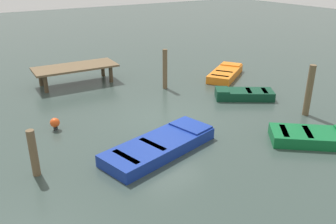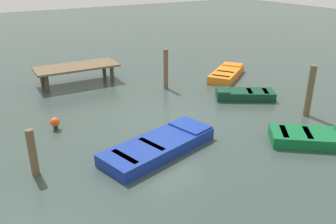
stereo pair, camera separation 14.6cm
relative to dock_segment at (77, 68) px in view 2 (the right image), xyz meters
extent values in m
plane|color=#33423D|center=(1.61, -6.49, -0.83)|extent=(80.00, 80.00, 0.00)
cube|color=brown|center=(0.00, 0.00, 0.07)|extent=(4.25, 1.91, 0.10)
cylinder|color=#473927|center=(1.70, 0.56, -0.40)|extent=(0.20, 0.20, 0.85)
cylinder|color=#473927|center=(1.65, -0.68, -0.40)|extent=(0.20, 0.20, 0.85)
cylinder|color=#473927|center=(-1.65, 0.68, -0.40)|extent=(0.20, 0.20, 0.85)
cylinder|color=#473927|center=(-1.70, -0.56, -0.40)|extent=(0.20, 0.20, 0.85)
cube|color=#0C3823|center=(5.92, -6.26, -0.63)|extent=(2.77, 2.29, 0.40)
cube|color=maroon|center=(5.92, -6.26, -0.49)|extent=(2.32, 1.88, 0.04)
cube|color=#0C3823|center=(5.06, -5.71, -0.40)|extent=(0.99, 1.09, 0.06)
cube|color=maroon|center=(6.09, -6.37, -0.45)|extent=(0.60, 0.78, 0.04)
cube|color=maroon|center=(6.70, -6.76, -0.45)|extent=(0.60, 0.78, 0.04)
cube|color=navy|center=(0.01, -8.52, -0.63)|extent=(4.32, 2.43, 0.40)
cube|color=silver|center=(0.01, -8.52, -0.49)|extent=(3.64, 1.97, 0.04)
cube|color=navy|center=(1.55, -8.13, -0.40)|extent=(1.20, 1.51, 0.06)
cube|color=#A4A49F|center=(-0.29, -8.60, -0.45)|extent=(0.48, 1.16, 0.04)
cube|color=#A4A49F|center=(-1.38, -8.87, -0.45)|extent=(0.48, 1.16, 0.04)
cube|color=#0F602D|center=(4.94, -10.80, -0.63)|extent=(3.08, 2.82, 0.40)
cube|color=orange|center=(4.94, -10.80, -0.49)|extent=(2.56, 2.33, 0.04)
cube|color=#B06E1E|center=(4.77, -10.67, -0.45)|extent=(0.79, 0.92, 0.04)
cube|color=#B06E1E|center=(4.14, -10.17, -0.45)|extent=(0.79, 0.92, 0.04)
cube|color=orange|center=(7.37, -3.21, -0.63)|extent=(3.30, 2.80, 0.40)
cube|color=black|center=(7.37, -3.21, -0.49)|extent=(2.76, 2.31, 0.04)
cube|color=orange|center=(8.39, -2.51, -0.40)|extent=(1.19, 1.30, 0.06)
cube|color=black|center=(7.17, -3.35, -0.45)|extent=(0.70, 0.89, 0.04)
cube|color=black|center=(6.45, -3.84, -0.45)|extent=(0.70, 0.89, 0.04)
cylinder|color=brown|center=(3.55, -3.07, 0.17)|extent=(0.23, 0.23, 1.99)
cylinder|color=brown|center=(6.76, -9.04, 0.24)|extent=(0.26, 0.26, 2.13)
cylinder|color=brown|center=(-3.81, -7.81, -0.09)|extent=(0.23, 0.23, 1.47)
cylinder|color=#262626|center=(-2.49, -5.01, -0.77)|extent=(0.16, 0.16, 0.12)
sphere|color=#E54C19|center=(-2.49, -5.01, -0.53)|extent=(0.36, 0.36, 0.36)
camera|label=1|loc=(-5.19, -17.46, 4.97)|focal=37.59mm
camera|label=2|loc=(-5.07, -17.54, 4.97)|focal=37.59mm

